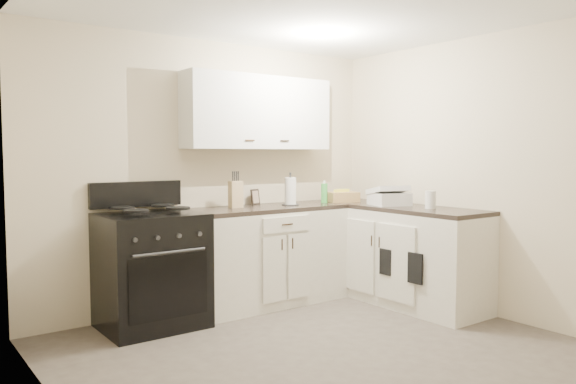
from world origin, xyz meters
TOP-DOWN VIEW (x-y plane):
  - floor at (0.00, 0.00)m, footprint 3.60×3.60m
  - wall_back at (0.00, 1.80)m, footprint 3.60×0.00m
  - wall_right at (1.80, 0.00)m, footprint 0.00×3.60m
  - wall_left at (-1.80, 0.00)m, footprint 0.00×3.60m
  - base_cabinets_back at (0.43, 1.50)m, footprint 1.55×0.60m
  - base_cabinets_right at (1.50, 0.85)m, footprint 0.60×1.90m
  - countertop_back at (0.43, 1.50)m, footprint 1.55×0.60m
  - countertop_right at (1.50, 0.85)m, footprint 0.60×1.90m
  - upper_cabinets at (0.43, 1.65)m, footprint 1.55×0.30m
  - stove at (-0.77, 1.48)m, footprint 0.81×0.70m
  - knife_block at (0.12, 1.58)m, footprint 0.13×0.12m
  - paper_towel at (0.68, 1.47)m, footprint 0.13×0.13m
  - soap_bottle at (1.12, 1.48)m, footprint 0.08×0.08m
  - picture_frame at (0.44, 1.74)m, footprint 0.13×0.08m
  - wicker_basket at (1.35, 1.45)m, footprint 0.35×0.28m
  - countertop_grill at (1.46, 0.89)m, footprint 0.41×0.40m
  - glass_jar at (1.52, 0.44)m, footprint 0.10×0.10m
  - oven_mitt_near at (1.18, 0.31)m, footprint 0.02×0.16m
  - oven_mitt_far at (1.18, 0.67)m, footprint 0.02×0.14m

SIDE VIEW (x-z plane):
  - floor at x=0.00m, z-range 0.00..0.00m
  - oven_mitt_near at x=1.18m, z-range 0.31..0.58m
  - oven_mitt_far at x=1.18m, z-range 0.32..0.57m
  - base_cabinets_back at x=0.43m, z-range 0.00..0.90m
  - base_cabinets_right at x=1.50m, z-range 0.00..0.90m
  - stove at x=-0.77m, z-range -0.03..0.95m
  - countertop_back at x=0.43m, z-range 0.90..0.94m
  - countertop_right at x=1.50m, z-range 0.90..0.94m
  - wicker_basket at x=1.35m, z-range 0.94..1.04m
  - countertop_grill at x=1.46m, z-range 0.94..1.06m
  - picture_frame at x=0.44m, z-range 0.94..1.09m
  - glass_jar at x=1.52m, z-range 0.94..1.10m
  - soap_bottle at x=1.12m, z-range 0.94..1.14m
  - knife_block at x=0.12m, z-range 0.94..1.19m
  - paper_towel at x=0.68m, z-range 0.94..1.21m
  - wall_back at x=0.00m, z-range -0.55..3.05m
  - wall_right at x=1.80m, z-range -0.55..3.05m
  - wall_left at x=-1.80m, z-range -0.55..3.05m
  - upper_cabinets at x=0.43m, z-range 1.49..2.19m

